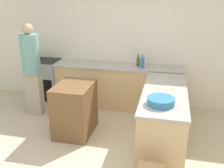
{
  "coord_description": "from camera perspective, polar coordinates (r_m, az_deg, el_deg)",
  "views": [
    {
      "loc": [
        1.03,
        -3.12,
        2.44
      ],
      "look_at": [
        0.14,
        0.79,
        0.97
      ],
      "focal_mm": 42.0,
      "sensor_mm": 36.0,
      "label": 1
    }
  ],
  "objects": [
    {
      "name": "counter_back",
      "position": [
        5.61,
        1.37,
        -0.44
      ],
      "size": [
        2.69,
        0.62,
        0.92
      ],
      "color": "#D6B27A",
      "rests_on": "ground_plane"
    },
    {
      "name": "mixing_bowl",
      "position": [
        3.68,
        10.58,
        -3.7
      ],
      "size": [
        0.38,
        0.38,
        0.1
      ],
      "color": "teal",
      "rests_on": "counter_peninsula"
    },
    {
      "name": "olive_oil_bottle",
      "position": [
        5.44,
        5.71,
        4.93
      ],
      "size": [
        0.07,
        0.07,
        0.25
      ],
      "color": "#475B1E",
      "rests_on": "counter_back"
    },
    {
      "name": "island_table",
      "position": [
        4.63,
        -8.11,
        -5.43
      ],
      "size": [
        0.61,
        0.79,
        0.9
      ],
      "color": "brown",
      "rests_on": "ground_plane"
    },
    {
      "name": "water_bottle_blue",
      "position": [
        5.3,
        6.56,
        4.58
      ],
      "size": [
        0.07,
        0.07,
        0.26
      ],
      "color": "#386BB7",
      "rests_on": "counter_back"
    },
    {
      "name": "range_oven",
      "position": [
        6.16,
        -14.38,
        0.85
      ],
      "size": [
        0.71,
        0.59,
        0.93
      ],
      "color": "#ADADB2",
      "rests_on": "ground_plane"
    },
    {
      "name": "vinegar_bottle_clear",
      "position": [
        5.37,
        7.22,
        4.84
      ],
      "size": [
        0.08,
        0.08,
        0.28
      ],
      "color": "silver",
      "rests_on": "counter_back"
    },
    {
      "name": "wall_back",
      "position": [
        5.68,
        2.11,
        9.13
      ],
      "size": [
        8.0,
        0.06,
        2.7
      ],
      "color": "silver",
      "rests_on": "ground_plane"
    },
    {
      "name": "counter_peninsula",
      "position": [
        4.38,
        11.06,
        -7.07
      ],
      "size": [
        0.69,
        1.93,
        0.92
      ],
      "color": "#D6B27A",
      "rests_on": "ground_plane"
    },
    {
      "name": "person_by_range",
      "position": [
        5.33,
        -17.09,
        3.58
      ],
      "size": [
        0.35,
        0.35,
        1.83
      ],
      "color": "#ADA38E",
      "rests_on": "ground_plane"
    },
    {
      "name": "ground_plane",
      "position": [
        4.09,
        -4.62,
        -16.49
      ],
      "size": [
        14.0,
        14.0,
        0.0
      ],
      "primitive_type": "plane",
      "color": "beige"
    }
  ]
}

